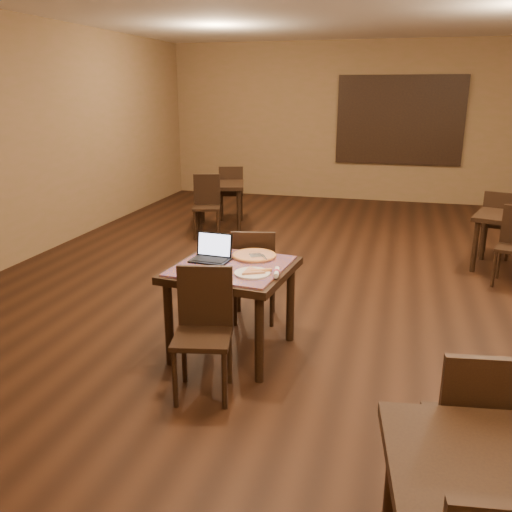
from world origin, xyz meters
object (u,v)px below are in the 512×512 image
(chair_main_far, at_px, (254,271))
(other_table_b, at_px, (220,191))
(other_table_c_chair_far, at_px, (477,427))
(other_table_a_chair_far, at_px, (498,220))
(other_table_b_chair_far, at_px, (231,190))
(other_table_a, at_px, (508,225))
(chair_main_near, at_px, (204,324))
(tiled_table, at_px, (232,277))
(pizza_pan, at_px, (254,257))
(other_table_c, at_px, (494,496))
(other_table_b_chair_near, at_px, (207,202))
(laptop, at_px, (212,253))

(chair_main_far, distance_m, other_table_b, 3.74)
(chair_main_far, bearing_deg, other_table_c_chair_far, 117.62)
(other_table_a_chair_far, distance_m, other_table_b_chair_far, 4.13)
(other_table_a, bearing_deg, chair_main_near, -108.74)
(chair_main_near, relative_size, other_table_c_chair_far, 0.94)
(tiled_table, xyz_separation_m, chair_main_far, (0.02, 0.62, -0.15))
(other_table_a, distance_m, other_table_b_chair_far, 4.32)
(pizza_pan, bearing_deg, other_table_a, 48.09)
(pizza_pan, distance_m, other_table_a_chair_far, 4.01)
(other_table_c, bearing_deg, chair_main_far, 114.18)
(other_table_b_chair_near, xyz_separation_m, other_table_c, (3.20, -5.57, 0.12))
(chair_main_near, bearing_deg, other_table_c_chair_far, -38.32)
(tiled_table, distance_m, other_table_a_chair_far, 4.26)
(chair_main_far, bearing_deg, other_table_a_chair_far, -142.62)
(other_table_c_chair_far, bearing_deg, other_table_a, -108.53)
(laptop, height_order, other_table_a_chair_far, laptop)
(tiled_table, bearing_deg, chair_main_far, 94.57)
(laptop, bearing_deg, other_table_b, 112.44)
(chair_main_far, height_order, other_table_a_chair_far, chair_main_far)
(tiled_table, xyz_separation_m, other_table_a_chair_far, (2.51, 3.44, -0.17))
(other_table_a_chair_far, relative_size, other_table_b_chair_near, 0.96)
(other_table_b_chair_near, bearing_deg, other_table_b_chair_far, 71.24)
(other_table_b_chair_near, relative_size, other_table_c_chair_far, 0.93)
(other_table_a, bearing_deg, other_table_a_chair_far, 109.44)
(chair_main_far, bearing_deg, chair_main_near, 77.43)
(chair_main_near, distance_m, other_table_c_chair_far, 1.93)
(pizza_pan, bearing_deg, chair_main_near, -99.00)
(chair_main_near, distance_m, other_table_b_chair_near, 4.40)
(chair_main_near, distance_m, laptop, 0.80)
(other_table_c_chair_far, bearing_deg, chair_main_far, -59.16)
(pizza_pan, bearing_deg, laptop, -156.31)
(other_table_a_chair_far, bearing_deg, other_table_a, 109.44)
(laptop, height_order, other_table_c, laptop)
(laptop, distance_m, other_table_a_chair_far, 4.32)
(other_table_b_chair_far, bearing_deg, tiled_table, 91.31)
(other_table_b_chair_near, relative_size, other_table_b_chair_far, 1.00)
(laptop, xyz_separation_m, other_table_c_chair_far, (1.90, -1.58, -0.27))
(chair_main_near, xyz_separation_m, other_table_c_chair_far, (1.72, -0.86, 0.03))
(chair_main_near, bearing_deg, other_table_c, -51.68)
(other_table_a_chair_far, xyz_separation_m, other_table_b, (-3.99, 0.61, 0.09))
(tiled_table, xyz_separation_m, pizza_pan, (0.12, 0.24, 0.11))
(pizza_pan, relative_size, other_table_b_chair_near, 0.39)
(pizza_pan, relative_size, other_table_c, 0.39)
(chair_main_near, height_order, other_table_b_chair_near, chair_main_near)
(other_table_b_chair_near, bearing_deg, pizza_pan, -80.01)
(other_table_b_chair_near, bearing_deg, other_table_c, -76.51)
(tiled_table, relative_size, other_table_a_chair_far, 1.16)
(other_table_a, relative_size, other_table_b, 0.97)
(pizza_pan, xyz_separation_m, other_table_b, (-1.60, 3.81, -0.18))
(other_table_b_chair_far, distance_m, other_table_c_chair_far, 6.84)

